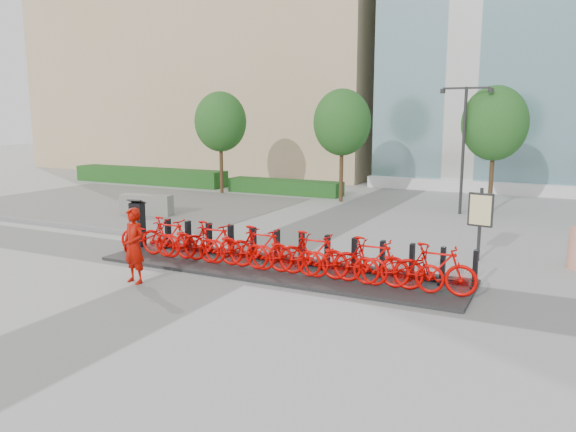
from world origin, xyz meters
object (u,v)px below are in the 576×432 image
at_px(jersey_barrier, 146,205).
at_px(bike_0, 148,237).
at_px(kiosk, 138,223).
at_px(worker_red, 134,246).
at_px(map_sign, 480,213).

bearing_deg(jersey_barrier, bike_0, -61.12).
distance_m(kiosk, jersey_barrier, 5.88).
bearing_deg(bike_0, jersey_barrier, 40.72).
xyz_separation_m(bike_0, jersey_barrier, (-4.52, 5.25, -0.17)).
height_order(kiosk, worker_red, worker_red).
distance_m(bike_0, worker_red, 2.50).
height_order(kiosk, jersey_barrier, kiosk).
bearing_deg(bike_0, worker_red, -146.65).
bearing_deg(bike_0, map_sign, -66.41).
bearing_deg(map_sign, jersey_barrier, -178.59).
height_order(jersey_barrier, map_sign, map_sign).
relative_size(bike_0, map_sign, 0.95).
relative_size(bike_0, worker_red, 1.06).
distance_m(worker_red, jersey_barrier, 9.41).
height_order(bike_0, worker_red, worker_red).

